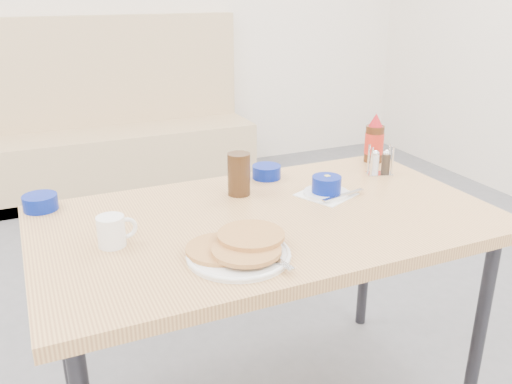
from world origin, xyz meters
name	(u,v)px	position (x,y,z in m)	size (l,w,h in m)	color
booth_bench	(120,141)	(0.00, 2.78, 0.35)	(1.90, 0.56, 1.22)	tan
dining_table	(268,234)	(0.00, 0.25, 0.70)	(1.40, 0.80, 0.76)	tan
pancake_plate	(239,250)	(-0.18, 0.04, 0.78)	(0.27, 0.28, 0.05)	white
coffee_mug	(113,231)	(-0.47, 0.24, 0.80)	(0.11, 0.08, 0.09)	white
grits_setting	(327,187)	(0.26, 0.33, 0.79)	(0.23, 0.21, 0.07)	white
creamer_bowl	(40,203)	(-0.63, 0.59, 0.78)	(0.11, 0.11, 0.05)	navy
butter_bowl	(267,172)	(0.14, 0.57, 0.78)	(0.11, 0.11, 0.05)	navy
amber_tumbler	(239,174)	(-0.01, 0.46, 0.83)	(0.08, 0.08, 0.14)	#372211
condiment_caddy	(380,164)	(0.55, 0.43, 0.80)	(0.11, 0.08, 0.11)	silver
syrup_bottle	(374,141)	(0.62, 0.57, 0.84)	(0.07, 0.07, 0.20)	#47230F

